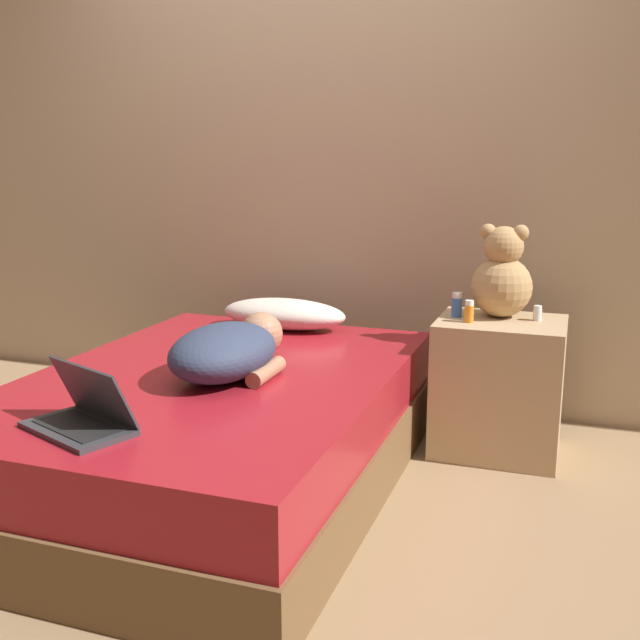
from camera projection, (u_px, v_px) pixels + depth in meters
name	position (u px, v px, depth m)	size (l,w,h in m)	color
ground_plane	(217.00, 484.00, 2.88)	(12.00, 12.00, 0.00)	#937551
wall_back	(321.00, 141.00, 3.70)	(8.00, 0.06, 2.60)	tan
bed	(215.00, 430.00, 2.83)	(1.30, 1.85, 0.45)	brown
nightstand	(498.00, 386.00, 3.14)	(0.51, 0.42, 0.57)	tan
pillow	(284.00, 314.00, 3.47)	(0.60, 0.27, 0.14)	beige
person_lying	(229.00, 349.00, 2.74)	(0.36, 0.68, 0.20)	#2D3851
laptop	(84.00, 414.00, 2.21)	(0.39, 0.31, 0.20)	#333338
teddy_bear	(502.00, 277.00, 3.11)	(0.25, 0.25, 0.39)	tan
bottle_blue	(457.00, 305.00, 3.13)	(0.04, 0.04, 0.10)	#3866B2
bottle_white	(538.00, 313.00, 3.07)	(0.03, 0.03, 0.06)	white
bottle_orange	(469.00, 312.00, 3.04)	(0.04, 0.04, 0.09)	orange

